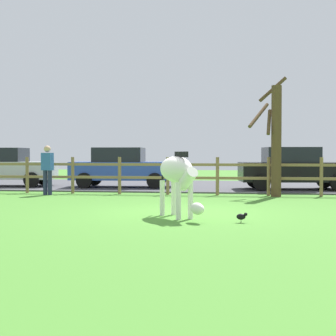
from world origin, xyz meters
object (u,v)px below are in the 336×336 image
zebra (178,174)px  parked_car_silver (4,167)px  crow_on_grass (242,216)px  parked_car_blue (122,167)px  bare_tree (275,138)px  parked_car_black (294,168)px  visitor_near_fence (47,168)px

zebra → parked_car_silver: 11.83m
crow_on_grass → parked_car_blue: (-4.65, 9.14, 0.72)m
bare_tree → zebra: 6.20m
parked_car_silver → bare_tree: bearing=-15.0°
bare_tree → parked_car_silver: (-10.66, 2.85, -1.04)m
bare_tree → crow_on_grass: (-1.07, -6.22, -1.76)m
bare_tree → parked_car_blue: bearing=153.0°
zebra → parked_car_black: bearing=68.4°
crow_on_grass → visitor_near_fence: size_ratio=0.13×
visitor_near_fence → crow_on_grass: bearing=-42.0°
crow_on_grass → parked_car_silver: size_ratio=0.05×
bare_tree → visitor_near_fence: 7.50m
crow_on_grass → visitor_near_fence: (-6.35, 5.71, 0.78)m
bare_tree → visitor_near_fence: bearing=-176.1°
parked_car_blue → visitor_near_fence: 3.83m
crow_on_grass → visitor_near_fence: visitor_near_fence is taller
zebra → parked_car_blue: size_ratio=0.41×
visitor_near_fence → parked_car_black: bearing=20.7°
bare_tree → crow_on_grass: 6.55m
zebra → parked_car_black: 8.88m
zebra → parked_car_blue: parked_car_blue is taller
bare_tree → parked_car_black: size_ratio=0.93×
bare_tree → parked_car_black: bare_tree is taller
bare_tree → parked_car_blue: bare_tree is taller
zebra → parked_car_blue: (-3.30, 8.55, -0.08)m
parked_car_black → visitor_near_fence: (-8.28, -3.13, 0.06)m
bare_tree → parked_car_blue: 6.51m
bare_tree → crow_on_grass: bare_tree is taller
parked_car_blue → zebra: bearing=-68.9°
zebra → parked_car_silver: size_ratio=0.40×
bare_tree → parked_car_silver: size_ratio=0.93×
parked_car_blue → visitor_near_fence: (-1.70, -3.43, 0.06)m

